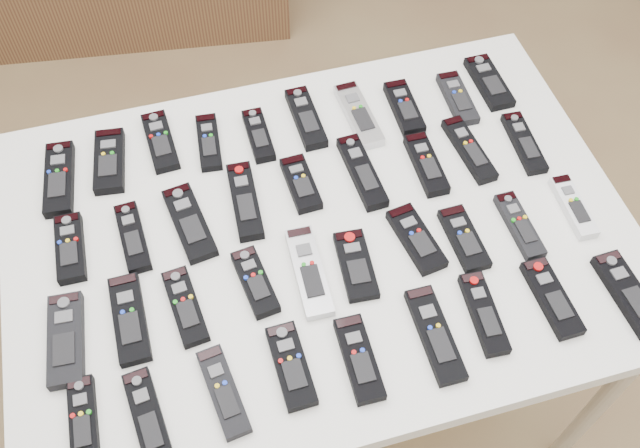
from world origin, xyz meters
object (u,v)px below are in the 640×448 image
object	(u,v)px
remote_17	(469,150)
remote_37	(628,294)
remote_6	(359,115)
remote_11	(133,237)
remote_19	(66,340)
remote_24	(356,265)
remote_15	(362,172)
remote_12	(190,223)
remote_13	(245,201)
remote_33	(359,359)
remote_23	(309,272)
remote_2	(160,142)
remote_35	(484,313)
remote_30	(148,419)
remote_31	(223,392)
remote_9	(489,82)
remote_25	(416,239)
remote_8	(457,98)
remote_4	(259,135)
remote_16	(426,164)
remote_27	(519,226)
remote_21	(185,306)
remote_29	(83,421)
remote_32	(291,366)
remote_36	(552,298)
remote_14	(301,184)
remote_28	(573,207)
table	(320,245)
remote_0	(59,179)
remote_34	(435,335)
remote_10	(70,248)
remote_22	(255,282)

from	to	relation	value
remote_17	remote_37	distance (m)	0.44
remote_6	remote_11	world-z (taller)	remote_6
remote_19	remote_24	xyz separation A→B (m)	(0.55, 0.01, -0.00)
remote_11	remote_15	size ratio (longest dim) A/B	0.84
remote_12	remote_17	xyz separation A→B (m)	(0.62, 0.03, 0.00)
remote_13	remote_33	xyz separation A→B (m)	(0.12, -0.40, -0.00)
remote_23	remote_12	bearing A→B (deg)	141.13
remote_2	remote_35	xyz separation A→B (m)	(0.51, -0.58, 0.00)
remote_30	remote_31	xyz separation A→B (m)	(0.13, 0.01, -0.00)
remote_11	remote_13	size ratio (longest dim) A/B	0.86
remote_9	remote_35	xyz separation A→B (m)	(-0.25, -0.56, 0.00)
remote_25	remote_19	bearing A→B (deg)	174.19
remote_13	remote_33	distance (m)	0.41
remote_8	remote_11	xyz separation A→B (m)	(-0.77, -0.18, 0.00)
remote_4	remote_33	distance (m)	0.57
remote_16	remote_27	bearing A→B (deg)	-56.94
remote_2	remote_21	distance (m)	0.42
remote_9	remote_16	size ratio (longest dim) A/B	1.03
remote_2	remote_37	bearing A→B (deg)	-41.02
remote_6	remote_29	distance (m)	0.85
remote_32	remote_36	world-z (taller)	remote_32
remote_4	remote_37	size ratio (longest dim) A/B	0.81
remote_12	remote_19	size ratio (longest dim) A/B	1.02
remote_14	remote_25	distance (m)	0.27
remote_9	remote_31	xyz separation A→B (m)	(-0.75, -0.58, 0.00)
remote_28	remote_35	bearing A→B (deg)	-144.62
table	remote_15	xyz separation A→B (m)	(0.12, 0.11, 0.07)
remote_4	remote_30	xyz separation A→B (m)	(-0.32, -0.57, 0.00)
remote_4	remote_6	bearing A→B (deg)	-0.72
remote_35	remote_36	bearing A→B (deg)	2.45
remote_25	remote_33	size ratio (longest dim) A/B	0.96
remote_15	remote_13	bearing A→B (deg)	178.94
remote_24	remote_31	distance (m)	0.35
remote_0	remote_16	size ratio (longest dim) A/B	1.16
remote_23	remote_30	bearing A→B (deg)	-146.25
remote_37	remote_31	bearing A→B (deg)	176.20
remote_36	remote_29	bearing A→B (deg)	178.80
remote_24	remote_34	world-z (taller)	remote_34
remote_19	remote_10	bearing A→B (deg)	87.61
remote_4	remote_25	bearing A→B (deg)	-55.80
remote_30	remote_35	bearing A→B (deg)	-3.86
remote_13	remote_19	xyz separation A→B (m)	(-0.38, -0.22, 0.00)
remote_6	remote_13	bearing A→B (deg)	-153.85
remote_10	remote_24	world-z (taller)	remote_10
remote_22	remote_24	size ratio (longest dim) A/B	0.96
remote_37	remote_22	bearing A→B (deg)	159.74
table	remote_36	size ratio (longest dim) A/B	7.55
remote_8	remote_34	distance (m)	0.60
remote_22	remote_37	distance (m)	0.70
remote_32	remote_36	bearing A→B (deg)	-1.18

